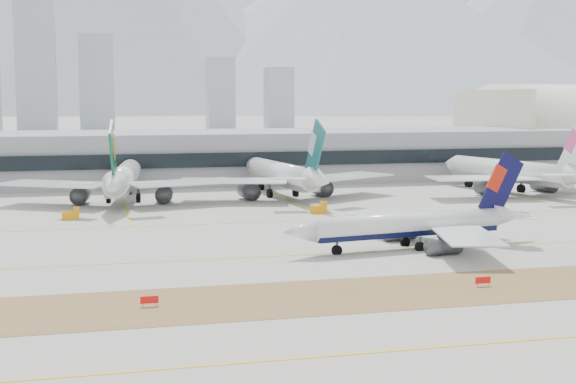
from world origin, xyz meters
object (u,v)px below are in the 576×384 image
object	(u,v)px
taxiing_airliner	(417,225)
widebody_eva	(123,180)
widebody_china_air	(514,173)
terminal	(191,156)
widebody_cathay	(284,176)

from	to	relation	value
taxiing_airliner	widebody_eva	xyz separation A→B (m)	(-45.92, 71.17, 1.69)
widebody_china_air	taxiing_airliner	bearing A→B (deg)	125.31
widebody_china_air	terminal	world-z (taller)	widebody_china_air
widebody_eva	terminal	bearing A→B (deg)	-17.81
taxiing_airliner	widebody_cathay	xyz separation A→B (m)	(-5.65, 72.51, 1.64)
widebody_cathay	widebody_china_air	distance (m)	61.41
widebody_eva	terminal	world-z (taller)	widebody_eva
taxiing_airliner	widebody_eva	distance (m)	84.71
taxiing_airliner	widebody_china_air	xyz separation A→B (m)	(55.41, 65.98, 1.65)
widebody_cathay	terminal	size ratio (longest dim) A/B	0.21
widebody_eva	widebody_china_air	size ratio (longest dim) A/B	1.03
terminal	widebody_cathay	bearing A→B (deg)	-68.72
widebody_eva	widebody_cathay	xyz separation A→B (m)	(40.27, 1.34, -0.05)
taxiing_airliner	terminal	world-z (taller)	taxiing_airliner
widebody_cathay	terminal	xyz separation A→B (m)	(-17.94, 46.06, 1.99)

